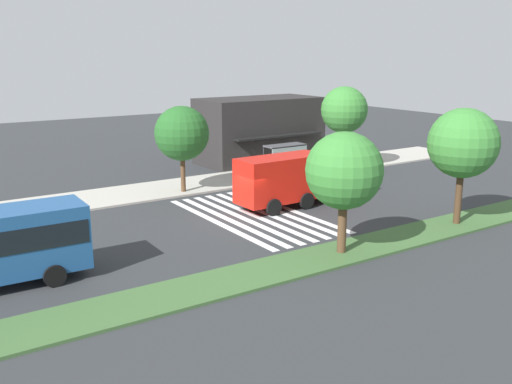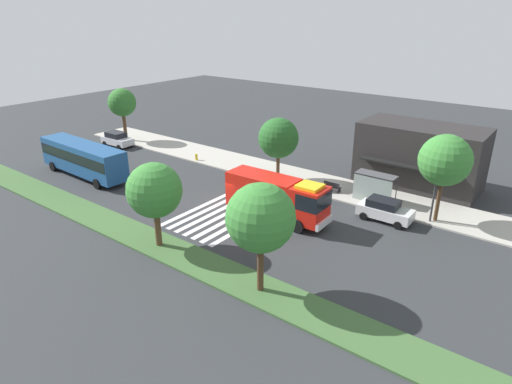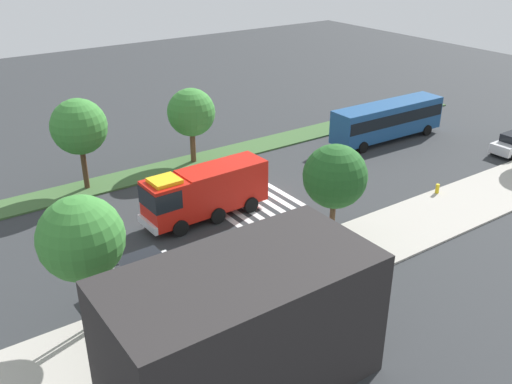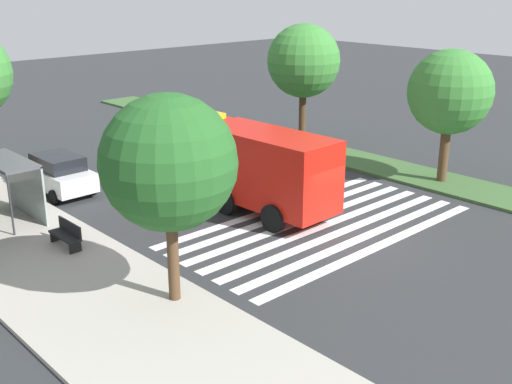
{
  "view_description": "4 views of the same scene",
  "coord_description": "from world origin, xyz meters",
  "views": [
    {
      "loc": [
        -18.23,
        -28.92,
        10.07
      ],
      "look_at": [
        1.22,
        0.34,
        1.43
      ],
      "focal_mm": 40.19,
      "sensor_mm": 36.0,
      "label": 1
    },
    {
      "loc": [
        23.33,
        -26.47,
        15.81
      ],
      "look_at": [
        2.23,
        1.13,
        1.54
      ],
      "focal_mm": 31.12,
      "sensor_mm": 36.0,
      "label": 2
    },
    {
      "loc": [
        21.52,
        30.61,
        18.1
      ],
      "look_at": [
        1.17,
        1.47,
        1.23
      ],
      "focal_mm": 39.84,
      "sensor_mm": 36.0,
      "label": 3
    },
    {
      "loc": [
        -14.14,
        17.49,
        9.27
      ],
      "look_at": [
        2.82,
        1.73,
        1.35
      ],
      "focal_mm": 43.98,
      "sensor_mm": 36.0,
      "label": 4
    }
  ],
  "objects": [
    {
      "name": "storefront_building",
      "position": [
        11.29,
        14.96,
        2.97
      ],
      "size": [
        11.22,
        6.41,
        5.95
      ],
      "color": "#282626",
      "rests_on": "ground_plane"
    },
    {
      "name": "sidewalk",
      "position": [
        0.0,
        9.5,
        0.07
      ],
      "size": [
        60.0,
        5.33,
        0.14
      ],
      "primitive_type": "cube",
      "color": "#ADA89E",
      "rests_on": "ground_plane"
    },
    {
      "name": "median_tree_far_west",
      "position": [
        0.67,
        -8.33,
        4.34
      ],
      "size": [
        3.87,
        3.87,
        6.17
      ],
      "color": "#513823",
      "rests_on": "median_strip"
    },
    {
      "name": "street_lamp",
      "position": [
        14.98,
        7.43,
        3.81
      ],
      "size": [
        0.36,
        0.36,
        6.23
      ],
      "color": "#2D2D30",
      "rests_on": "sidewalk"
    },
    {
      "name": "sidewalk_tree_center",
      "position": [
        15.26,
        7.83,
        5.2
      ],
      "size": [
        3.99,
        3.99,
        7.08
      ],
      "color": "#47301E",
      "rests_on": "sidewalk"
    },
    {
      "name": "transit_bus",
      "position": [
        -16.62,
        -3.08,
        2.04
      ],
      "size": [
        11.69,
        3.06,
        3.42
      ],
      "rotation": [
        0.0,
        0.0,
        3.12
      ],
      "color": "navy",
      "rests_on": "ground_plane"
    },
    {
      "name": "median_tree_west",
      "position": [
        9.79,
        -8.33,
        4.92
      ],
      "size": [
        4.05,
        4.05,
        6.83
      ],
      "color": "#47301E",
      "rests_on": "median_strip"
    },
    {
      "name": "crosswalk",
      "position": [
        0.89,
        0.0,
        0.01
      ],
      "size": [
        5.85,
        12.3,
        0.01
      ],
      "color": "silver",
      "rests_on": "ground_plane"
    },
    {
      "name": "bus_stop_shelter",
      "position": [
        9.65,
        8.37,
        1.89
      ],
      "size": [
        3.5,
        1.4,
        2.46
      ],
      "color": "#4C4C51",
      "rests_on": "sidewalk"
    },
    {
      "name": "bench_near_shelter",
      "position": [
        5.65,
        8.36,
        0.59
      ],
      "size": [
        1.6,
        0.5,
        0.9
      ],
      "color": "black",
      "rests_on": "sidewalk"
    },
    {
      "name": "sidewalk_tree_west",
      "position": [
        -0.16,
        7.83,
        4.37
      ],
      "size": [
        3.92,
        3.92,
        6.21
      ],
      "color": "#513823",
      "rests_on": "sidewalk"
    },
    {
      "name": "fire_truck",
      "position": [
        4.96,
        0.65,
        2.0
      ],
      "size": [
        8.89,
        2.89,
        3.62
      ],
      "rotation": [
        0.0,
        0.0,
        0.03
      ],
      "color": "red",
      "rests_on": "ground_plane"
    },
    {
      "name": "parked_car_mid",
      "position": [
        11.86,
        5.63,
        0.91
      ],
      "size": [
        4.35,
        2.09,
        1.78
      ],
      "rotation": [
        0.0,
        0.0,
        0.01
      ],
      "color": "silver",
      "rests_on": "ground_plane"
    },
    {
      "name": "fire_hydrant",
      "position": [
        -10.97,
        7.33,
        0.49
      ],
      "size": [
        0.28,
        0.28,
        0.7
      ],
      "primitive_type": "cylinder",
      "color": "gold",
      "rests_on": "sidewalk"
    },
    {
      "name": "median_strip",
      "position": [
        0.0,
        -8.33,
        0.07
      ],
      "size": [
        60.0,
        3.0,
        0.14
      ],
      "primitive_type": "cube",
      "color": "#3D6033",
      "rests_on": "ground_plane"
    },
    {
      "name": "ground_plane",
      "position": [
        0.0,
        0.0,
        0.0
      ],
      "size": [
        120.0,
        120.0,
        0.0
      ],
      "primitive_type": "plane",
      "color": "#2D3033"
    }
  ]
}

